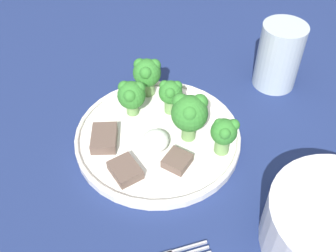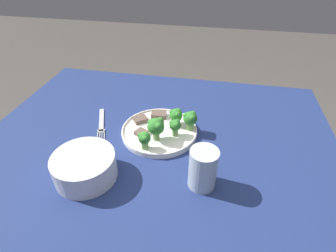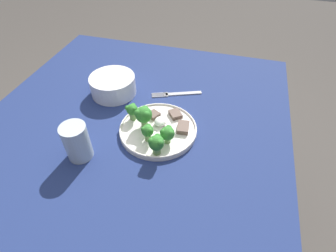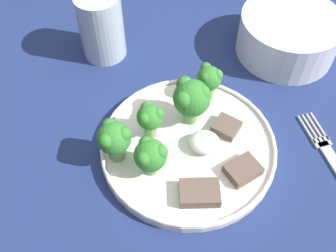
{
  "view_description": "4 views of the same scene",
  "coord_description": "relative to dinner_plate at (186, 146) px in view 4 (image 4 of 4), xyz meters",
  "views": [
    {
      "loc": [
        0.39,
        -0.05,
        1.2
      ],
      "look_at": [
        0.02,
        -0.07,
        0.83
      ],
      "focal_mm": 42.0,
      "sensor_mm": 36.0,
      "label": 1
    },
    {
      "loc": [
        -0.15,
        0.55,
        1.29
      ],
      "look_at": [
        -0.03,
        -0.08,
        0.82
      ],
      "focal_mm": 28.0,
      "sensor_mm": 36.0,
      "label": 2
    },
    {
      "loc": [
        -0.54,
        -0.27,
        1.35
      ],
      "look_at": [
        0.01,
        -0.12,
        0.8
      ],
      "focal_mm": 28.0,
      "sensor_mm": 36.0,
      "label": 3
    },
    {
      "loc": [
        -0.0,
        -0.39,
        1.23
      ],
      "look_at": [
        -0.03,
        -0.08,
        0.81
      ],
      "focal_mm": 42.0,
      "sensor_mm": 36.0,
      "label": 4
    }
  ],
  "objects": [
    {
      "name": "meat_slice_rear_slice",
      "position": [
        0.05,
        0.03,
        0.01
      ],
      "size": [
        0.04,
        0.04,
        0.01
      ],
      "color": "brown",
      "rests_on": "dinner_plate"
    },
    {
      "name": "broccoli_floret_near_rim_left",
      "position": [
        -0.04,
        -0.04,
        0.04
      ],
      "size": [
        0.04,
        0.04,
        0.06
      ],
      "color": "#709E56",
      "rests_on": "dinner_plate"
    },
    {
      "name": "cream_bowl",
      "position": [
        0.15,
        0.21,
        0.02
      ],
      "size": [
        0.16,
        0.16,
        0.07
      ],
      "color": "silver",
      "rests_on": "table"
    },
    {
      "name": "dinner_plate",
      "position": [
        0.0,
        0.0,
        0.0
      ],
      "size": [
        0.24,
        0.24,
        0.02
      ],
      "color": "white",
      "rests_on": "table"
    },
    {
      "name": "broccoli_floret_center_left",
      "position": [
        -0.05,
        0.01,
        0.04
      ],
      "size": [
        0.04,
        0.04,
        0.05
      ],
      "color": "#709E56",
      "rests_on": "dinner_plate"
    },
    {
      "name": "drinking_glass",
      "position": [
        -0.14,
        0.18,
        0.04
      ],
      "size": [
        0.07,
        0.07,
        0.11
      ],
      "color": "#B2C1CC",
      "rests_on": "table"
    },
    {
      "name": "broccoli_floret_back_left",
      "position": [
        0.0,
        0.04,
        0.05
      ],
      "size": [
        0.05,
        0.05,
        0.07
      ],
      "color": "#709E56",
      "rests_on": "dinner_plate"
    },
    {
      "name": "sauce_dollop",
      "position": [
        0.03,
        -0.0,
        0.01
      ],
      "size": [
        0.04,
        0.04,
        0.02
      ],
      "color": "white",
      "rests_on": "dinner_plate"
    },
    {
      "name": "broccoli_floret_center_back",
      "position": [
        0.03,
        0.09,
        0.04
      ],
      "size": [
        0.04,
        0.04,
        0.06
      ],
      "color": "#709E56",
      "rests_on": "dinner_plate"
    },
    {
      "name": "broccoli_floret_front_left",
      "position": [
        -0.09,
        -0.02,
        0.04
      ],
      "size": [
        0.04,
        0.04,
        0.06
      ],
      "color": "#709E56",
      "rests_on": "dinner_plate"
    },
    {
      "name": "table",
      "position": [
        0.0,
        0.09,
        -0.12
      ],
      "size": [
        1.09,
        0.98,
        0.77
      ],
      "color": "navy",
      "rests_on": "ground_plane"
    },
    {
      "name": "meat_slice_middle_slice",
      "position": [
        0.08,
        -0.04,
        0.01
      ],
      "size": [
        0.05,
        0.05,
        0.01
      ],
      "color": "brown",
      "rests_on": "dinner_plate"
    },
    {
      "name": "meat_slice_front_slice",
      "position": [
        0.02,
        -0.07,
        0.01
      ],
      "size": [
        0.05,
        0.04,
        0.02
      ],
      "color": "brown",
      "rests_on": "dinner_plate"
    }
  ]
}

